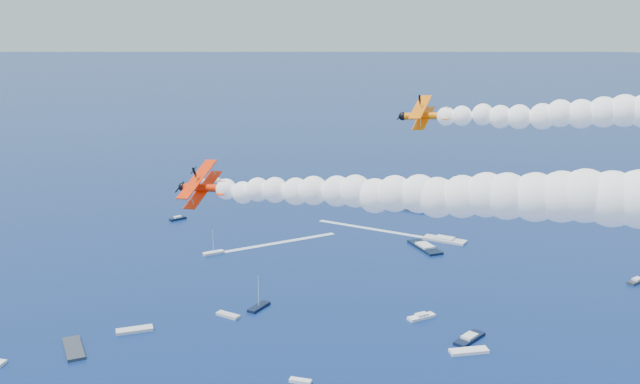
# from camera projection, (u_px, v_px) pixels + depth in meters

# --- Properties ---
(biplane_lead) EXTENTS (8.78, 10.32, 7.69)m
(biplane_lead) POSITION_uv_depth(u_px,v_px,m) (425.00, 116.00, 108.28)
(biplane_lead) COLOR #FF6F05
(biplane_trail) EXTENTS (9.24, 11.01, 8.67)m
(biplane_trail) POSITION_uv_depth(u_px,v_px,m) (204.00, 188.00, 98.32)
(biplane_trail) COLOR #FF2C05
(smoke_trail_trail) EXTENTS (59.31, 24.81, 10.72)m
(smoke_trail_trail) POSITION_uv_depth(u_px,v_px,m) (418.00, 194.00, 86.57)
(smoke_trail_trail) COLOR white
(spectator_boats) EXTENTS (181.74, 185.96, 0.70)m
(spectator_boats) POSITION_uv_depth(u_px,v_px,m) (383.00, 271.00, 208.74)
(spectator_boats) COLOR white
(spectator_boats) RESTS_ON ground
(boat_wakes) EXTENTS (58.32, 40.05, 0.04)m
(boat_wakes) POSITION_uv_depth(u_px,v_px,m) (327.00, 235.00, 240.41)
(boat_wakes) COLOR white
(boat_wakes) RESTS_ON ground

